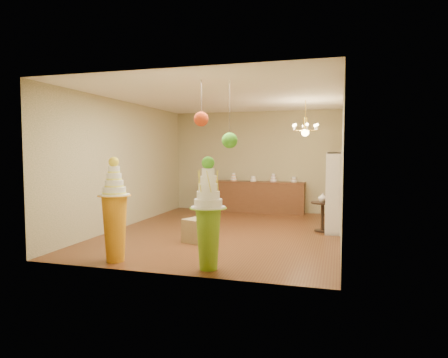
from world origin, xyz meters
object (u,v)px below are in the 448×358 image
(round_table, at_px, (322,212))
(pedestal_orange, at_px, (115,219))
(pedestal_green, at_px, (208,223))
(sideboard, at_px, (253,196))

(round_table, bearing_deg, pedestal_orange, -132.42)
(pedestal_green, height_order, round_table, pedestal_green)
(sideboard, relative_size, round_table, 4.53)
(pedestal_orange, bearing_deg, round_table, 47.58)
(sideboard, bearing_deg, pedestal_orange, -100.47)
(pedestal_green, distance_m, pedestal_orange, 1.62)
(pedestal_green, height_order, sideboard, pedestal_green)
(sideboard, height_order, round_table, sideboard)
(pedestal_green, xyz_separation_m, pedestal_orange, (-1.62, 0.00, -0.02))
(pedestal_green, relative_size, round_table, 2.58)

